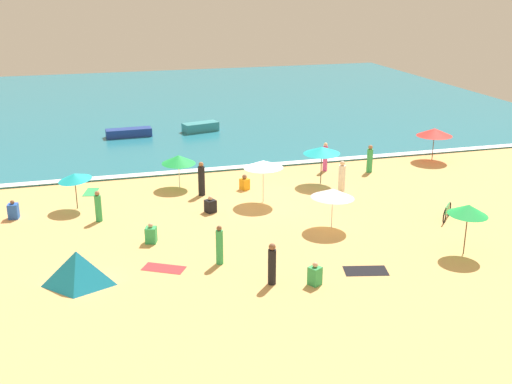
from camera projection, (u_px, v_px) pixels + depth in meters
ground_plane at (265, 202)px, 33.26m from camera, size 60.00×60.00×0.00m
ocean_water at (180, 104)px, 58.75m from camera, size 60.00×44.00×0.10m
wave_breaker_foam at (236, 167)px, 38.97m from camera, size 57.00×0.70×0.01m
beach_umbrella_0 at (322, 150)px, 35.60m from camera, size 2.91×2.91×2.19m
beach_umbrella_1 at (468, 210)px, 26.40m from camera, size 2.39×2.39×2.26m
beach_umbrella_2 at (434, 132)px, 40.26m from camera, size 3.20×3.20×2.10m
beach_umbrella_3 at (179, 159)px, 35.03m from camera, size 2.24×2.25×1.90m
beach_umbrella_4 at (74, 177)px, 31.75m from camera, size 2.19×2.17×1.97m
beach_umbrella_5 at (263, 164)px, 32.58m from camera, size 2.79×2.79×2.29m
beach_umbrella_6 at (333, 193)px, 29.29m from camera, size 2.74×2.73×1.98m
beach_tent at (78, 269)px, 23.98m from camera, size 2.35×1.90×1.45m
parked_bicycle at (447, 212)px, 30.77m from camera, size 1.28×1.38×0.76m
beachgoer_0 at (98, 207)px, 30.40m from camera, size 0.34×0.34×1.54m
beachgoer_1 at (219, 246)px, 25.84m from camera, size 0.36×0.36×1.69m
beachgoer_2 at (325, 157)px, 38.30m from camera, size 0.32×0.32×1.78m
beachgoer_4 at (370, 159)px, 38.07m from camera, size 0.47×0.47×1.69m
beachgoer_5 at (210, 205)px, 31.69m from camera, size 0.62×0.62×0.86m
beachgoer_6 at (13, 211)px, 30.85m from camera, size 0.53×0.53×0.94m
beachgoer_7 at (201, 180)px, 33.99m from camera, size 0.40×0.40×1.87m
beachgoer_8 at (315, 275)px, 24.19m from camera, size 0.58×0.58×0.94m
beachgoer_9 at (245, 183)px, 35.09m from camera, size 0.58×0.58×0.86m
beachgoer_10 at (342, 178)px, 34.28m from camera, size 0.49×0.49×1.85m
beachgoer_11 at (272, 264)px, 24.11m from camera, size 0.38×0.38×1.69m
beachgoer_12 at (151, 234)px, 28.03m from camera, size 0.60×0.60×0.93m
beach_towel_0 at (91, 192)px, 34.75m from camera, size 1.00×1.59×0.01m
beach_towel_2 at (164, 268)px, 25.65m from camera, size 1.87×1.53×0.01m
beach_towel_3 at (366, 271)px, 25.43m from camera, size 1.91×1.31×0.01m
beach_towel_4 at (336, 199)px, 33.71m from camera, size 1.50×1.52×0.01m
small_boat_0 at (201, 127)px, 47.88m from camera, size 2.85×1.70×0.68m
small_boat_1 at (129, 133)px, 46.29m from camera, size 3.32×1.14×0.60m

